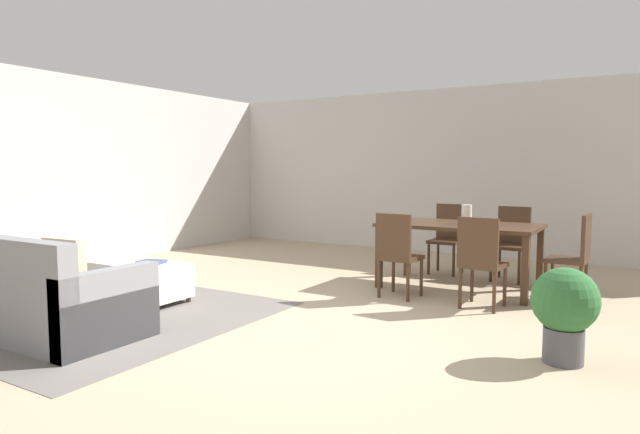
# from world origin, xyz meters

# --- Properties ---
(ground_plane) EXTENTS (10.80, 10.80, 0.00)m
(ground_plane) POSITION_xyz_m (0.00, 0.00, 0.00)
(ground_plane) COLOR tan
(wall_back) EXTENTS (9.00, 0.12, 2.70)m
(wall_back) POSITION_xyz_m (0.00, 5.00, 1.35)
(wall_back) COLOR beige
(wall_back) RESTS_ON ground_plane
(wall_left) EXTENTS (0.12, 11.00, 2.70)m
(wall_left) POSITION_xyz_m (-4.50, 0.50, 1.35)
(wall_left) COLOR beige
(wall_left) RESTS_ON ground_plane
(area_rug) EXTENTS (3.00, 2.80, 0.01)m
(area_rug) POSITION_xyz_m (-2.00, -0.55, 0.00)
(area_rug) COLOR slate
(area_rug) RESTS_ON ground_plane
(couch) EXTENTS (2.06, 0.90, 0.86)m
(couch) POSITION_xyz_m (-1.97, -1.20, 0.29)
(couch) COLOR gray
(couch) RESTS_ON ground_plane
(ottoman_table) EXTENTS (1.04, 0.53, 0.40)m
(ottoman_table) POSITION_xyz_m (-2.03, 0.04, 0.23)
(ottoman_table) COLOR silver
(ottoman_table) RESTS_ON ground_plane
(dining_table) EXTENTS (1.75, 0.99, 0.76)m
(dining_table) POSITION_xyz_m (0.66, 2.37, 0.68)
(dining_table) COLOR #422B1C
(dining_table) RESTS_ON ground_plane
(dining_chair_near_left) EXTENTS (0.42, 0.42, 0.92)m
(dining_chair_near_left) POSITION_xyz_m (0.24, 1.54, 0.52)
(dining_chair_near_left) COLOR #422B1C
(dining_chair_near_left) RESTS_ON ground_plane
(dining_chair_near_right) EXTENTS (0.43, 0.43, 0.92)m
(dining_chair_near_right) POSITION_xyz_m (1.12, 1.55, 0.52)
(dining_chair_near_right) COLOR #422B1C
(dining_chair_near_right) RESTS_ON ground_plane
(dining_chair_far_left) EXTENTS (0.41, 0.41, 0.92)m
(dining_chair_far_left) POSITION_xyz_m (0.23, 3.27, 0.52)
(dining_chair_far_left) COLOR #422B1C
(dining_chair_far_left) RESTS_ON ground_plane
(dining_chair_far_right) EXTENTS (0.43, 0.43, 0.92)m
(dining_chair_far_right) POSITION_xyz_m (1.07, 3.19, 0.52)
(dining_chair_far_right) COLOR #422B1C
(dining_chair_far_right) RESTS_ON ground_plane
(dining_chair_head_east) EXTENTS (0.42, 0.42, 0.92)m
(dining_chair_head_east) POSITION_xyz_m (1.88, 2.40, 0.52)
(dining_chair_head_east) COLOR #422B1C
(dining_chair_head_east) RESTS_ON ground_plane
(vase_centerpiece) EXTENTS (0.12, 0.12, 0.22)m
(vase_centerpiece) POSITION_xyz_m (0.73, 2.39, 0.87)
(vase_centerpiece) COLOR silver
(vase_centerpiece) RESTS_ON dining_table
(book_on_ottoman) EXTENTS (0.30, 0.26, 0.03)m
(book_on_ottoman) POSITION_xyz_m (-1.90, 0.07, 0.42)
(book_on_ottoman) COLOR #3F4C72
(book_on_ottoman) RESTS_ON ottoman_table
(potted_plant) EXTENTS (0.47, 0.47, 0.69)m
(potted_plant) POSITION_xyz_m (2.05, 0.33, 0.40)
(potted_plant) COLOR #4C4C51
(potted_plant) RESTS_ON ground_plane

